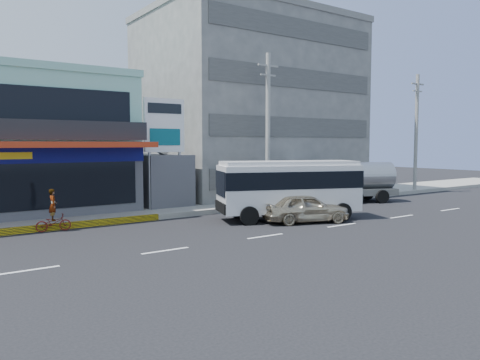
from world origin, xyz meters
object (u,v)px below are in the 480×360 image
Objects in this scene: billboard at (164,132)px; tanker_truck at (339,180)px; concrete_building at (249,110)px; utility_pole_near at (268,129)px; minibus at (289,185)px; satellite_dish at (159,153)px; motorcycle_rider at (53,217)px; utility_pole_far at (416,132)px; shop_building at (14,147)px; sedan at (305,208)px.

billboard reaches higher than tanker_truck.
concrete_building is at bearing 102.86° from tanker_truck.
utility_pole_near reaches higher than minibus.
satellite_dish reaches higher than motorcycle_rider.
minibus is (-6.00, -12.01, -5.07)m from concrete_building.
concrete_building is 1.97× the size of minibus.
concrete_building is at bearing 25.02° from motorcycle_rider.
tanker_truck is (-10.09, -0.78, -3.55)m from utility_pole_far.
concrete_building is 20.40m from motorcycle_rider.
utility_pole_far is 29.91m from motorcycle_rider.
utility_pole_far is at bearing 13.77° from minibus.
concrete_building reaches higher than utility_pole_near.
motorcycle_rider is at bearing -150.98° from satellite_dish.
utility_pole_far is at bearing 4.40° from tanker_truck.
satellite_dish is 0.22× the size of billboard.
shop_building is 1.24× the size of utility_pole_far.
sedan is (-1.93, -5.67, -4.36)m from utility_pole_near.
shop_building reaches higher than satellite_dish.
minibus is (4.00, -8.01, -1.64)m from satellite_dish.
satellite_dish is at bearing 74.48° from billboard.
concrete_building reaches higher than billboard.
motorcycle_rider is at bearing 86.19° from sedan.
concrete_building is 7.82× the size of motorcycle_rider.
shop_building is 8.27× the size of satellite_dish.
shop_building is 7.89m from motorcycle_rider.
motorcycle_rider is (-29.57, -0.60, -4.47)m from utility_pole_far.
minibus is at bearing -18.23° from motorcycle_rider.
sedan is at bearing -66.29° from satellite_dish.
utility_pole_near is at bearing 172.52° from tanker_truck.
utility_pole_far is (16.00, 0.00, 0.00)m from utility_pole_near.
concrete_building is at bearing 3.35° from shop_building.
utility_pole_near is 14.30m from motorcycle_rider.
tanker_truck is (11.91, -4.38, -1.97)m from satellite_dish.
sedan is at bearing -45.34° from shop_building.
concrete_building is 3.47× the size of sedan.
utility_pole_near is (6.50, -1.80, 0.22)m from billboard.
concrete_building is 1.60× the size of utility_pole_near.
shop_building is at bearing 159.79° from satellite_dish.
shop_building reaches higher than minibus.
concrete_building is 2.32× the size of billboard.
minibus is 8.71m from tanker_truck.
utility_pole_far reaches higher than minibus.
tanker_truck reaches higher than sedan.
utility_pole_near is at bearing -117.76° from concrete_building.
shop_building is at bearing 167.69° from utility_pole_far.
shop_building is 8.54m from satellite_dish.
shop_building reaches higher than tanker_truck.
tanker_truck is at bearing -38.31° from sedan.
concrete_building reaches higher than minibus.
tanker_truck is (1.91, -8.38, -5.40)m from concrete_building.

